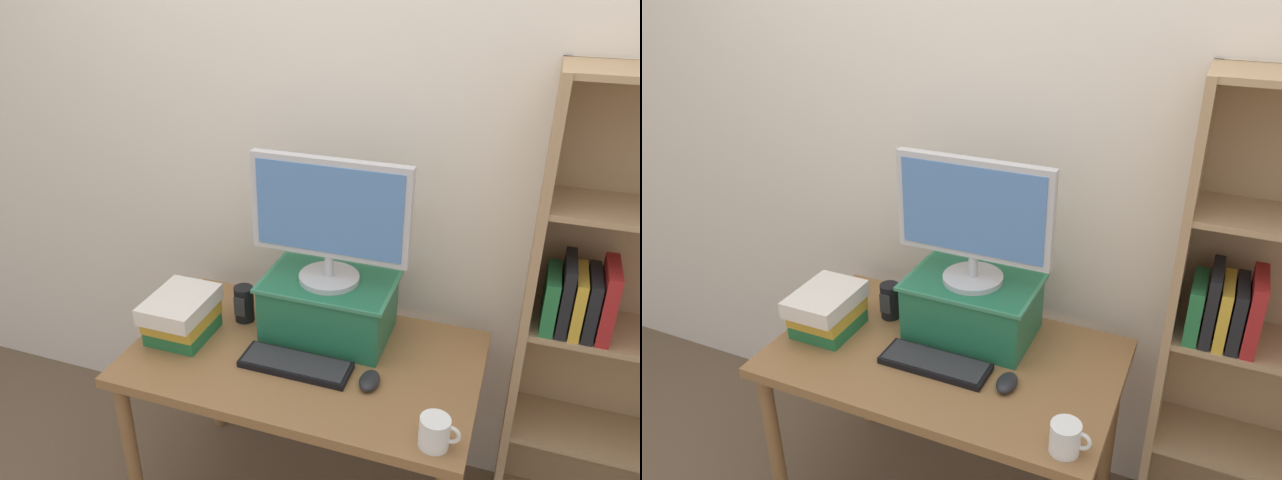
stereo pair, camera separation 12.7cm
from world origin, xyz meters
The scene contains 9 objects.
back_wall centered at (0.00, 0.47, 1.30)m, with size 7.00×0.08×2.60m.
desk centered at (0.00, 0.00, 0.64)m, with size 1.18×0.70×0.73m.
riser_box centered at (0.04, 0.15, 0.84)m, with size 0.45×0.31×0.21m.
computer_monitor centered at (0.04, 0.15, 1.18)m, with size 0.54×0.21×0.44m.
keyboard centered at (0.00, -0.08, 0.74)m, with size 0.37×0.13×0.02m.
computer_mouse centered at (0.25, -0.08, 0.74)m, with size 0.06×0.10×0.04m.
book_stack centered at (-0.45, -0.04, 0.81)m, with size 0.20×0.26×0.16m.
coffee_mug centered at (0.49, -0.27, 0.77)m, with size 0.12×0.09×0.09m.
desk_speaker centered at (-0.29, 0.13, 0.79)m, with size 0.07×0.08×0.14m.
Camera 1 is at (0.64, -1.62, 2.01)m, focal length 35.00 mm.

